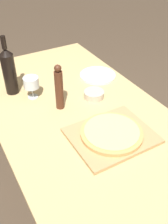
% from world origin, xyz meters
% --- Properties ---
extents(ground_plane, '(12.00, 12.00, 0.00)m').
position_xyz_m(ground_plane, '(0.00, 0.00, 0.00)').
color(ground_plane, '#4C3D2D').
extents(dining_table, '(0.90, 1.69, 0.74)m').
position_xyz_m(dining_table, '(0.00, 0.00, 0.66)').
color(dining_table, tan).
rests_on(dining_table, ground_plane).
extents(cutting_board, '(0.40, 0.33, 0.02)m').
position_xyz_m(cutting_board, '(0.04, -0.26, 0.75)').
color(cutting_board, tan).
rests_on(cutting_board, dining_table).
extents(pizza, '(0.31, 0.31, 0.02)m').
position_xyz_m(pizza, '(0.04, -0.26, 0.77)').
color(pizza, tan).
rests_on(pizza, cutting_board).
extents(wine_bottle, '(0.08, 0.08, 0.35)m').
position_xyz_m(wine_bottle, '(-0.26, 0.37, 0.89)').
color(wine_bottle, black).
rests_on(wine_bottle, dining_table).
extents(pepper_mill, '(0.05, 0.05, 0.27)m').
position_xyz_m(pepper_mill, '(-0.07, 0.09, 0.87)').
color(pepper_mill, '#4C2819').
rests_on(pepper_mill, dining_table).
extents(wine_glass, '(0.09, 0.09, 0.13)m').
position_xyz_m(wine_glass, '(-0.17, 0.26, 0.84)').
color(wine_glass, silver).
rests_on(wine_glass, dining_table).
extents(small_bowl, '(0.12, 0.12, 0.04)m').
position_xyz_m(small_bowl, '(0.14, 0.08, 0.76)').
color(small_bowl, beige).
rests_on(small_bowl, dining_table).
extents(dinner_plate, '(0.24, 0.24, 0.01)m').
position_xyz_m(dinner_plate, '(0.30, 0.28, 0.75)').
color(dinner_plate, silver).
rests_on(dinner_plate, dining_table).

